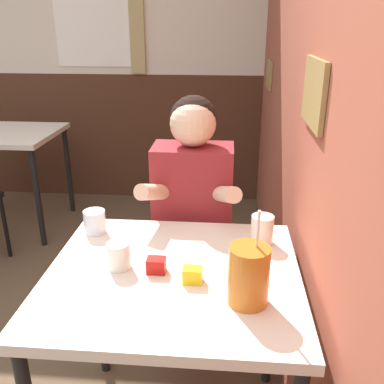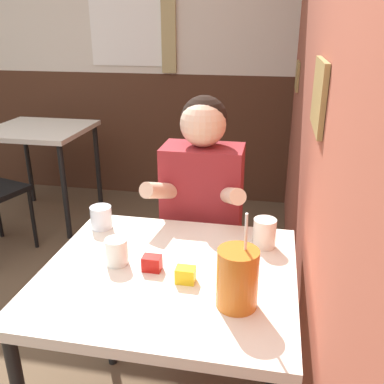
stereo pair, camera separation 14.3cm
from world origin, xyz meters
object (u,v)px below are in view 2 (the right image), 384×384
Objects in this scene: main_table at (169,292)px; cocktail_pitcher at (237,278)px; background_table at (40,140)px; person_seated at (202,230)px.

cocktail_pitcher reaches higher than main_table.
main_table is 1.08× the size of background_table.
person_seated reaches higher than background_table.
person_seated is 4.17× the size of cocktail_pitcher.
main_table and background_table have the same top height.
main_table is 0.32m from cocktail_pitcher.
cocktail_pitcher is at bearing -48.39° from background_table.
cocktail_pitcher reaches higher than background_table.
person_seated is (1.49, -1.24, -0.02)m from background_table.
background_table is at bearing 129.54° from main_table.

